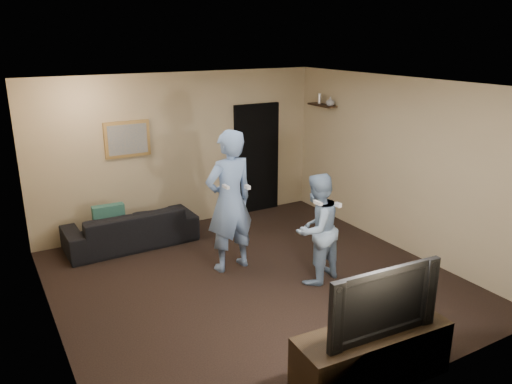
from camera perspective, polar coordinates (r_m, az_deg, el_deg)
ground at (r=6.81m, az=-0.10°, el=-10.17°), size 5.00×5.00×0.00m
ceiling at (r=6.06m, az=-0.11°, el=12.16°), size 5.00×5.00×0.04m
wall_back at (r=8.50m, az=-8.55°, el=4.65°), size 5.00×0.04×2.60m
wall_front at (r=4.47m, az=16.23°, el=-7.92°), size 5.00×0.04×2.60m
wall_left at (r=5.58m, az=-23.02°, el=-3.49°), size 0.04×5.00×2.60m
wall_right at (r=7.82m, az=16.02°, el=3.03°), size 0.04×5.00×2.60m
sofa at (r=8.05m, az=-14.09°, el=-3.95°), size 2.01×0.81×0.58m
throw_pillow at (r=7.91m, az=-16.44°, el=-3.07°), size 0.48×0.17×0.47m
painting_frame at (r=8.14m, az=-14.50°, el=5.87°), size 0.72×0.05×0.57m
painting_canvas at (r=8.12m, az=-14.44°, el=5.84°), size 0.62×0.01×0.47m
doorway at (r=9.16m, az=0.07°, el=3.84°), size 0.90×0.06×2.00m
light_switch at (r=8.82m, az=-3.34°, el=5.27°), size 0.08×0.02×0.12m
wall_shelf at (r=8.94m, az=7.57°, el=9.82°), size 0.20×0.60×0.03m
shelf_vase at (r=8.75m, az=8.48°, el=10.22°), size 0.17×0.17×0.15m
shelf_figurine at (r=8.99m, az=7.27°, el=10.55°), size 0.06×0.06×0.18m
tv_console at (r=5.12m, az=13.07°, el=-17.76°), size 1.58×0.59×0.55m
television at (r=4.79m, az=13.58°, el=-11.68°), size 1.20×0.23×0.68m
wii_player_left at (r=6.82m, az=-3.04°, el=-1.07°), size 0.77×0.56×1.99m
wii_player_right at (r=6.58m, az=6.92°, el=-4.21°), size 0.85×0.74×1.49m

